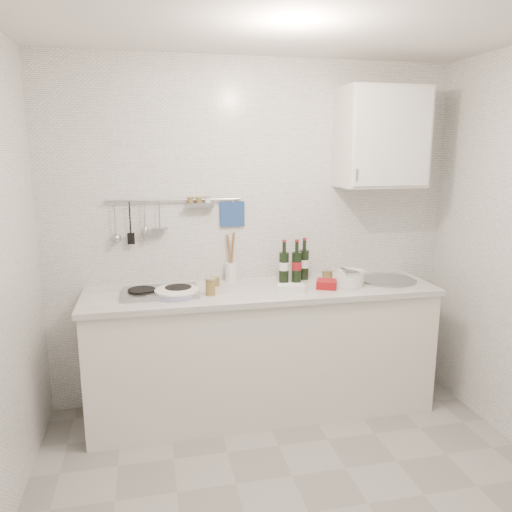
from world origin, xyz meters
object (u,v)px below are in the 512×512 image
at_px(plate_stack_hob, 176,293).
at_px(utensil_crock, 231,269).
at_px(wine_bottles, 295,260).
at_px(wall_cabinet, 382,138).
at_px(plate_stack_sink, 349,278).

relative_size(plate_stack_hob, utensil_crock, 0.86).
xyz_separation_m(wine_bottles, utensil_crock, (-0.46, 0.10, -0.07)).
relative_size(wall_cabinet, wine_bottles, 2.26).
bearing_deg(plate_stack_sink, wall_cabinet, 30.61).
distance_m(plate_stack_hob, wine_bottles, 0.91).
height_order(wall_cabinet, plate_stack_sink, wall_cabinet).
relative_size(wall_cabinet, utensil_crock, 1.93).
xyz_separation_m(plate_stack_hob, wine_bottles, (0.88, 0.20, 0.13)).
height_order(plate_stack_hob, utensil_crock, utensil_crock).
bearing_deg(plate_stack_sink, plate_stack_hob, -179.72).
xyz_separation_m(plate_stack_hob, utensil_crock, (0.42, 0.30, 0.06)).
height_order(wall_cabinet, wine_bottles, wall_cabinet).
distance_m(plate_stack_hob, plate_stack_sink, 1.22).
bearing_deg(utensil_crock, plate_stack_hob, -144.48).
bearing_deg(wall_cabinet, utensil_crock, 173.15).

